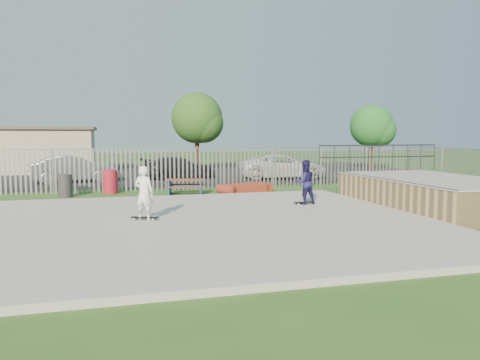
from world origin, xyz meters
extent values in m
plane|color=#2A551D|center=(0.00, 0.00, 0.00)|extent=(120.00, 120.00, 0.00)
cube|color=gray|center=(0.00, 0.00, 0.07)|extent=(15.00, 12.00, 0.15)
cube|color=tan|center=(9.50, 1.00, 0.53)|extent=(4.00, 7.00, 1.05)
cube|color=#9E9E99|center=(9.50, 1.00, 1.07)|extent=(4.05, 7.05, 0.04)
cylinder|color=#383A3F|center=(7.52, 1.00, 1.08)|extent=(0.06, 7.00, 0.06)
cube|color=#5F2C1B|center=(1.45, 7.23, 0.66)|extent=(1.72, 0.93, 0.05)
cube|color=#5F2C1B|center=(1.35, 6.69, 0.40)|extent=(1.65, 0.56, 0.05)
cube|color=#5F2C1B|center=(1.56, 7.76, 0.40)|extent=(1.65, 0.56, 0.05)
cube|color=navy|center=(1.45, 7.23, 0.34)|extent=(1.67, 1.52, 0.67)
cube|color=maroon|center=(4.15, 7.08, 0.21)|extent=(2.31, 1.73, 0.42)
cylinder|color=maroon|center=(-1.75, 8.55, 0.53)|extent=(0.63, 0.63, 1.06)
cylinder|color=#2A2B2D|center=(-3.58, 7.65, 0.48)|extent=(0.58, 0.58, 0.97)
cube|color=black|center=(0.00, 19.00, 0.01)|extent=(40.00, 18.00, 0.02)
imported|color=#ABABB0|center=(-3.75, 14.01, 0.77)|extent=(4.79, 2.52, 1.50)
imported|color=black|center=(2.21, 14.77, 0.67)|extent=(4.71, 2.61, 1.29)
imported|color=white|center=(8.22, 13.14, 0.74)|extent=(5.45, 2.98, 1.45)
cube|color=#B3A88A|center=(-8.00, 23.00, 1.50)|extent=(10.00, 6.00, 3.00)
cube|color=#4C4742|center=(-8.00, 23.00, 3.10)|extent=(10.40, 6.40, 0.20)
cylinder|color=#3B2317|center=(4.36, 20.71, 1.66)|extent=(0.32, 0.32, 3.31)
sphere|color=#284E1B|center=(4.36, 20.71, 3.87)|extent=(3.71, 3.71, 3.71)
cylinder|color=#432D1B|center=(17.05, 18.03, 1.42)|extent=(0.34, 0.34, 2.83)
sphere|color=#1F5C21|center=(17.05, 18.03, 3.31)|extent=(3.17, 3.17, 3.17)
cube|color=black|center=(5.01, 2.23, 0.21)|extent=(0.81, 0.27, 0.02)
cube|color=black|center=(-0.75, 0.57, 0.21)|extent=(0.82, 0.46, 0.02)
imported|color=#191647|center=(5.01, 2.23, 0.94)|extent=(0.82, 0.67, 1.58)
imported|color=white|center=(-0.75, 0.57, 0.94)|extent=(0.69, 0.62, 1.58)
camera|label=1|loc=(-1.58, -13.19, 2.61)|focal=35.00mm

